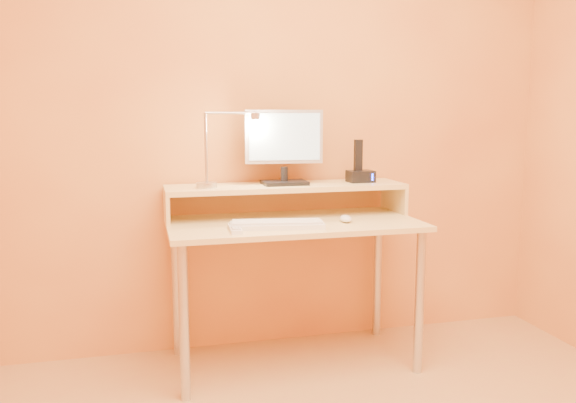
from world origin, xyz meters
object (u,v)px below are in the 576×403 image
object	(u,v)px
lamp_base	(207,185)
mouse	(346,219)
monitor_panel	(284,137)
remote_control	(235,229)
keyboard	(277,225)
phone_dock	(361,176)

from	to	relation	value
lamp_base	mouse	size ratio (longest dim) A/B	1.02
monitor_panel	remote_control	size ratio (longest dim) A/B	2.17
mouse	remote_control	world-z (taller)	mouse
mouse	keyboard	bearing A→B (deg)	-163.78
phone_dock	mouse	size ratio (longest dim) A/B	1.33
monitor_panel	mouse	bearing A→B (deg)	-40.53
monitor_panel	phone_dock	world-z (taller)	monitor_panel
monitor_panel	remote_control	xyz separation A→B (m)	(-0.30, -0.32, -0.39)
mouse	remote_control	size ratio (longest dim) A/B	0.55
lamp_base	keyboard	xyz separation A→B (m)	(0.29, -0.26, -0.16)
lamp_base	mouse	xyz separation A→B (m)	(0.63, -0.21, -0.16)
monitor_panel	mouse	world-z (taller)	monitor_panel
lamp_base	keyboard	size ratio (longest dim) A/B	0.24
monitor_panel	phone_dock	xyz separation A→B (m)	(0.41, -0.01, -0.21)
phone_dock	mouse	bearing A→B (deg)	-126.83
remote_control	keyboard	bearing A→B (deg)	9.58
monitor_panel	keyboard	distance (m)	0.50
monitor_panel	lamp_base	bearing A→B (deg)	-169.11
lamp_base	remote_control	size ratio (longest dim) A/B	0.56
keyboard	monitor_panel	bearing A→B (deg)	79.89
lamp_base	remote_control	distance (m)	0.34
keyboard	mouse	size ratio (longest dim) A/B	4.34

